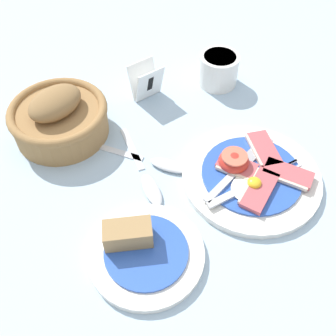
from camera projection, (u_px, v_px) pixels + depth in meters
The scene contains 8 objects.
ground_plane at pixel (227, 207), 0.64m from camera, with size 3.00×3.00×0.00m, color #A3BCD1.
breakfast_plate at pixel (251, 175), 0.67m from camera, with size 0.24×0.24×0.04m.
bread_plate at pixel (144, 252), 0.57m from camera, with size 0.17×0.17×0.05m.
sugar_cup at pixel (219, 69), 0.81m from camera, with size 0.08×0.08×0.07m.
bread_basket at pixel (59, 117), 0.72m from camera, with size 0.18×0.18×0.09m.
number_card at pixel (146, 82), 0.78m from camera, with size 0.06×0.05×0.07m.
teaspoon_by_saucer at pixel (155, 162), 0.69m from camera, with size 0.12×0.17×0.01m.
teaspoon_near_cup at pixel (146, 178), 0.67m from camera, with size 0.06×0.19×0.01m.
Camera 1 is at (-0.28, -0.24, 0.53)m, focal length 42.00 mm.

